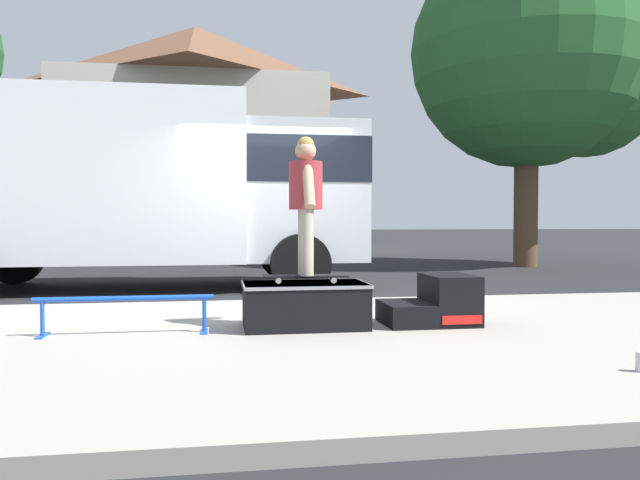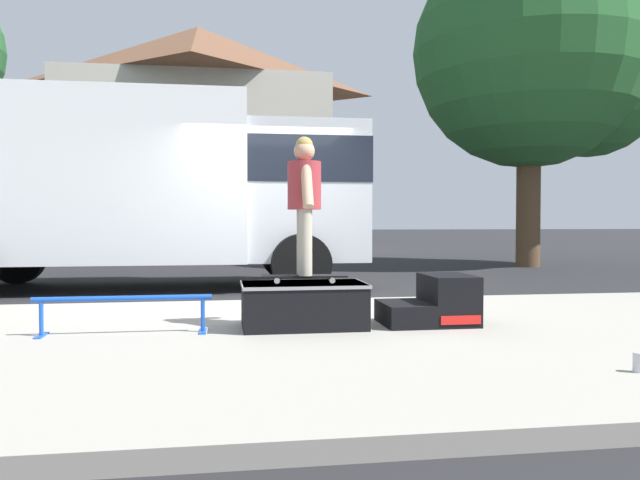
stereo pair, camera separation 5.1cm
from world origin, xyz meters
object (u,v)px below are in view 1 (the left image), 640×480
object	(u,v)px
box_truck	(148,183)
kicker_ramp	(436,303)
skater_kid	(306,194)
grind_rail	(125,305)
skate_box	(305,304)
skateboard	(306,276)
street_tree_neighbour	(540,60)

from	to	relation	value
box_truck	kicker_ramp	bearing A→B (deg)	-56.58
box_truck	skater_kid	bearing A→B (deg)	-68.11
grind_rail	skate_box	bearing A→B (deg)	3.83
skater_kid	box_truck	world-z (taller)	box_truck
skateboard	box_truck	xyz separation A→B (m)	(-1.91, 4.75, 1.12)
skater_kid	skateboard	bearing A→B (deg)	90.45
skate_box	street_tree_neighbour	distance (m)	11.71
kicker_ramp	skater_kid	distance (m)	1.61
skate_box	skater_kid	size ratio (longest dim) A/B	0.89
box_truck	street_tree_neighbour	size ratio (longest dim) A/B	0.88
skater_kid	street_tree_neighbour	bearing A→B (deg)	50.86
skate_box	grind_rail	distance (m)	1.57
skate_box	kicker_ramp	bearing A→B (deg)	-0.02
kicker_ramp	grind_rail	size ratio (longest dim) A/B	0.57
skater_kid	street_tree_neighbour	distance (m)	11.33
street_tree_neighbour	grind_rail	bearing A→B (deg)	-134.68
skateboard	skater_kid	size ratio (longest dim) A/B	0.63
skate_box	grind_rail	bearing A→B (deg)	-176.17
box_truck	street_tree_neighbour	bearing A→B (deg)	22.44
skate_box	skateboard	world-z (taller)	skateboard
grind_rail	skateboard	bearing A→B (deg)	4.48
grind_rail	box_truck	bearing A→B (deg)	93.82
skateboard	box_truck	size ratio (longest dim) A/B	0.12
skateboard	street_tree_neighbour	bearing A→B (deg)	50.86
skateboard	street_tree_neighbour	xyz separation A→B (m)	(6.78, 8.34, 4.35)
skate_box	skateboard	xyz separation A→B (m)	(0.01, 0.02, 0.25)
grind_rail	street_tree_neighbour	size ratio (longest dim) A/B	0.19
skate_box	kicker_ramp	size ratio (longest dim) A/B	1.32
grind_rail	kicker_ramp	bearing A→B (deg)	2.12
kicker_ramp	street_tree_neighbour	xyz separation A→B (m)	(5.55, 8.36, 4.62)
box_truck	skateboard	bearing A→B (deg)	-68.11
skate_box	grind_rail	xyz separation A→B (m)	(-1.57, -0.10, 0.03)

